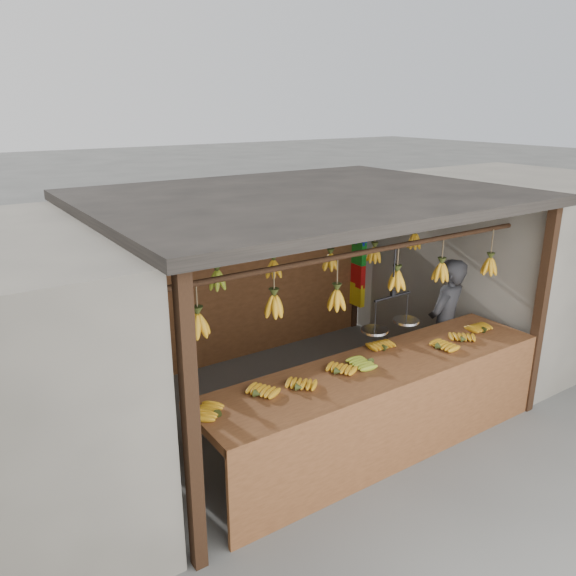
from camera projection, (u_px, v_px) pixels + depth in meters
ground at (303, 403)px, 6.40m from camera, size 80.00×80.00×0.00m
stall at (287, 228)px, 6.04m from camera, size 4.30×3.30×2.40m
neighbor_right at (510, 259)px, 7.95m from camera, size 3.00×3.00×2.30m
counter at (387, 388)px, 5.25m from camera, size 3.70×0.84×0.96m
hanging_bananas at (303, 265)px, 5.89m from camera, size 3.55×2.24×0.37m
balance_scale at (391, 321)px, 5.39m from camera, size 0.67×0.26×0.80m
vendor at (445, 325)px, 6.53m from camera, size 0.66×0.52×1.59m
bag_bundles at (358, 264)px, 8.17m from camera, size 0.08×0.26×1.27m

